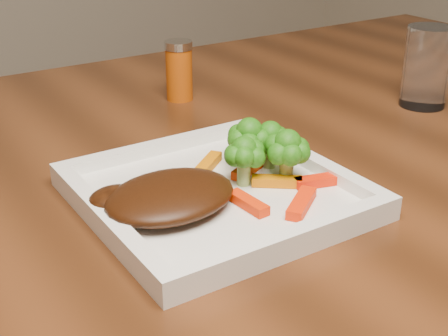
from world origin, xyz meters
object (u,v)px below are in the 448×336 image
plate (216,196)px  spice_shaker (179,71)px  drinking_glass (427,67)px  steak (170,196)px

plate → spice_shaker: (0.13, 0.32, 0.04)m
plate → spice_shaker: spice_shaker is taller
plate → drinking_glass: (0.43, 0.09, 0.05)m
plate → steak: (-0.06, -0.01, 0.02)m
spice_shaker → drinking_glass: bearing=-37.4°
spice_shaker → drinking_glass: drinking_glass is taller
plate → steak: 0.06m
steak → spice_shaker: (0.19, 0.33, 0.02)m
plate → steak: bearing=-172.1°
spice_shaker → drinking_glass: 0.37m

